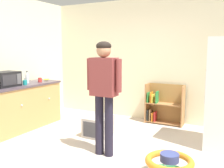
{
  "coord_description": "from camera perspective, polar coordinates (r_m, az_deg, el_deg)",
  "views": [
    {
      "loc": [
        1.74,
        -3.09,
        1.6
      ],
      "look_at": [
        -0.16,
        0.52,
        1.03
      ],
      "focal_mm": 40.69,
      "sensor_mm": 36.0,
      "label": 1
    }
  ],
  "objects": [
    {
      "name": "teal_cup",
      "position": [
        5.23,
        -18.99,
        0.34
      ],
      "size": [
        0.08,
        0.08,
        0.09
      ],
      "primitive_type": "cylinder",
      "color": "teal",
      "rests_on": "kitchen_counter"
    },
    {
      "name": "standing_person",
      "position": [
        3.73,
        -1.83,
        -0.74
      ],
      "size": [
        0.57,
        0.22,
        1.71
      ],
      "color": "#221E2E",
      "rests_on": "ground"
    },
    {
      "name": "red_cup",
      "position": [
        5.56,
        -15.88,
        0.89
      ],
      "size": [
        0.08,
        0.08,
        0.09
      ],
      "primitive_type": "cylinder",
      "color": "red",
      "rests_on": "kitchen_counter"
    },
    {
      "name": "banana_bunch",
      "position": [
        5.78,
        -14.47,
        1.01
      ],
      "size": [
        0.12,
        0.16,
        0.04
      ],
      "color": "yellow",
      "rests_on": "kitchen_counter"
    },
    {
      "name": "pet_carrier",
      "position": [
        4.78,
        -2.99,
        -9.36
      ],
      "size": [
        0.42,
        0.55,
        0.36
      ],
      "color": "#BCB4AC",
      "rests_on": "ground"
    },
    {
      "name": "baby_walker",
      "position": [
        3.38,
        12.74,
        -17.53
      ],
      "size": [
        0.6,
        0.6,
        0.32
      ],
      "color": "#2B8949",
      "rests_on": "ground"
    },
    {
      "name": "back_wall",
      "position": [
        5.7,
        10.0,
        5.29
      ],
      "size": [
        5.2,
        0.06,
        2.7
      ],
      "primitive_type": "cube",
      "color": "beige",
      "rests_on": "ground"
    },
    {
      "name": "ground_plane",
      "position": [
        3.89,
        -1.54,
        -16.35
      ],
      "size": [
        12.0,
        12.0,
        0.0
      ],
      "primitive_type": "plane",
      "color": "beige",
      "rests_on": "ground"
    },
    {
      "name": "bookshelf",
      "position": [
        5.59,
        11.33,
        -4.89
      ],
      "size": [
        0.8,
        0.28,
        0.85
      ],
      "color": "#AC7445",
      "rests_on": "ground"
    },
    {
      "name": "clear_bottle",
      "position": [
        5.48,
        -18.52,
        1.22
      ],
      "size": [
        0.07,
        0.07,
        0.25
      ],
      "color": "silver",
      "rests_on": "kitchen_counter"
    },
    {
      "name": "microwave",
      "position": [
        5.11,
        -22.91,
        1.01
      ],
      "size": [
        0.37,
        0.48,
        0.28
      ],
      "color": "black",
      "rests_on": "kitchen_counter"
    },
    {
      "name": "kitchen_counter",
      "position": [
        5.26,
        -21.88,
        -5.26
      ],
      "size": [
        0.65,
        2.27,
        0.9
      ],
      "color": "tan",
      "rests_on": "ground"
    },
    {
      "name": "white_cup",
      "position": [
        5.75,
        -18.79,
        0.99
      ],
      "size": [
        0.08,
        0.08,
        0.09
      ],
      "primitive_type": "cylinder",
      "color": "white",
      "rests_on": "kitchen_counter"
    },
    {
      "name": "left_side_wall",
      "position": [
        5.86,
        -20.59,
        4.98
      ],
      "size": [
        0.06,
        2.99,
        2.7
      ],
      "primitive_type": "cube",
      "color": "beige",
      "rests_on": "ground"
    }
  ]
}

